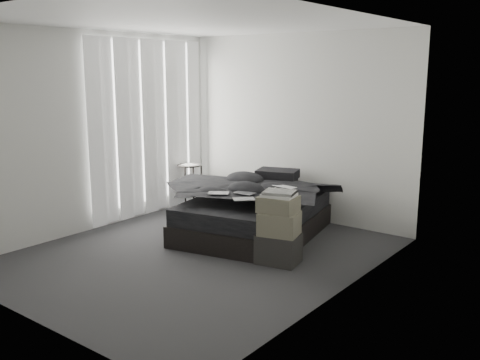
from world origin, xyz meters
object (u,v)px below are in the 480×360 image
Objects in this scene: bed at (254,224)px; laptop at (282,182)px; box_lower at (278,248)px; side_stand at (189,186)px.

laptop is (0.34, 0.12, 0.58)m from bed.
box_lower is (0.83, -0.67, 0.03)m from bed.
bed is 4.41× the size of box_lower.
laptop reaches higher than bed.
side_stand is (-1.62, 0.52, 0.20)m from bed.
laptop is 1.08m from box_lower.
box_lower is at bearing -26.09° from side_stand.
bed is 2.95× the size of side_stand.
box_lower is (2.45, -1.20, -0.17)m from side_stand.
laptop reaches higher than box_lower.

